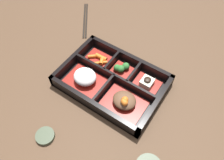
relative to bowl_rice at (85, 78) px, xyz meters
name	(u,v)px	position (x,y,z in m)	size (l,w,h in m)	color
ground_plane	(112,84)	(-0.08, -0.05, -0.03)	(3.00, 3.00, 0.00)	#4C3523
bento_base	(112,83)	(-0.08, -0.05, -0.03)	(0.34, 0.24, 0.01)	black
bento_rim	(113,80)	(-0.08, -0.05, -0.01)	(0.34, 0.24, 0.05)	black
bowl_stew	(124,101)	(-0.15, 0.00, 0.00)	(0.13, 0.09, 0.05)	maroon
bowl_rice	(85,78)	(0.00, 0.00, 0.00)	(0.13, 0.09, 0.05)	maroon
bowl_tofu	(147,83)	(-0.18, -0.10, -0.01)	(0.09, 0.07, 0.03)	maroon
bowl_greens	(122,69)	(-0.08, -0.10, -0.01)	(0.07, 0.07, 0.03)	maroon
bowl_carrots	(99,59)	(0.02, -0.10, -0.01)	(0.09, 0.07, 0.02)	maroon
chopsticks	(85,20)	(0.20, -0.26, -0.03)	(0.14, 0.19, 0.01)	black
sauce_dish	(45,136)	(-0.02, 0.22, -0.02)	(0.05, 0.05, 0.01)	#424C38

